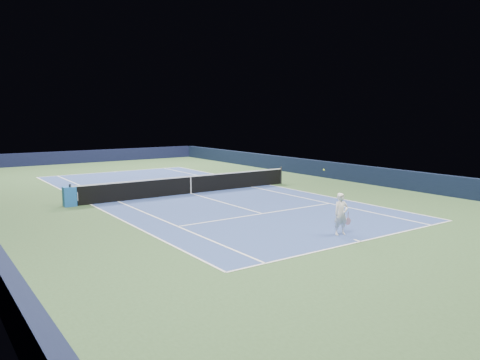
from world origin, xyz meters
TOP-DOWN VIEW (x-y plane):
  - ground at (0.00, 0.00)m, footprint 40.00×40.00m
  - wall_far at (0.00, 19.82)m, footprint 22.00×0.35m
  - wall_right at (10.82, 0.00)m, footprint 0.35×40.00m
  - court_surface at (0.00, 0.00)m, footprint 10.97×23.77m
  - baseline_far at (0.00, 11.88)m, footprint 10.97×0.08m
  - baseline_near at (0.00, -11.88)m, footprint 10.97×0.08m
  - sideline_doubles_right at (5.49, 0.00)m, footprint 0.08×23.77m
  - sideline_doubles_left at (-5.49, 0.00)m, footprint 0.08×23.77m
  - sideline_singles_right at (4.12, 0.00)m, footprint 0.08×23.77m
  - sideline_singles_left at (-4.12, 0.00)m, footprint 0.08×23.77m
  - service_line_far at (0.00, 6.40)m, footprint 8.23×0.08m
  - service_line_near at (0.00, -6.40)m, footprint 8.23×0.08m
  - center_service_line at (0.00, 0.00)m, footprint 0.08×12.80m
  - center_mark_far at (0.00, 11.73)m, footprint 0.08×0.30m
  - center_mark_near at (0.00, -11.73)m, footprint 0.08×0.30m
  - tennis_net at (0.00, 0.00)m, footprint 12.90×0.10m
  - sponsor_cube at (-6.40, 0.17)m, footprint 0.63×0.54m
  - tennis_player at (0.11, -10.85)m, footprint 0.76×1.28m

SIDE VIEW (x-z plane):
  - ground at x=0.00m, z-range 0.00..0.00m
  - court_surface at x=0.00m, z-range 0.00..0.01m
  - baseline_far at x=0.00m, z-range 0.01..0.01m
  - baseline_near at x=0.00m, z-range 0.01..0.01m
  - sideline_doubles_right at x=5.49m, z-range 0.01..0.01m
  - sideline_doubles_left at x=-5.49m, z-range 0.01..0.01m
  - sideline_singles_right at x=4.12m, z-range 0.01..0.01m
  - sideline_singles_left at x=-4.12m, z-range 0.01..0.01m
  - service_line_far at x=0.00m, z-range 0.01..0.01m
  - service_line_near at x=0.00m, z-range 0.01..0.01m
  - center_service_line at x=0.00m, z-range 0.01..0.01m
  - center_mark_far at x=0.00m, z-range 0.01..0.01m
  - center_mark_near at x=0.00m, z-range 0.01..0.01m
  - sponsor_cube at x=-6.40m, z-range 0.00..0.92m
  - tennis_net at x=0.00m, z-range -0.03..1.04m
  - wall_far at x=0.00m, z-range 0.00..1.10m
  - wall_right at x=10.82m, z-range 0.00..1.10m
  - tennis_player at x=0.11m, z-range -0.38..1.90m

